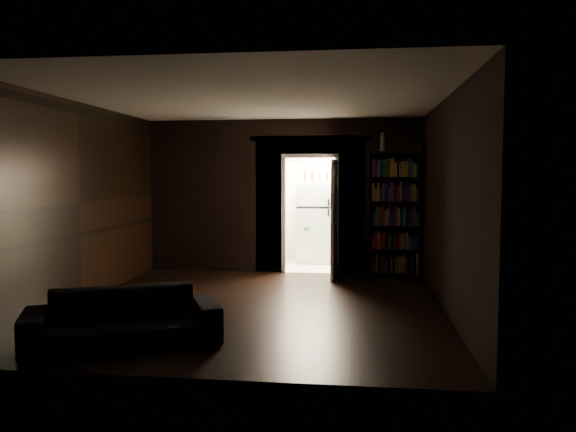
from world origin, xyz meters
name	(u,v)px	position (x,y,z in m)	size (l,w,h in m)	color
ground	(256,306)	(0.00, 0.00, 0.00)	(5.50, 5.50, 0.00)	black
room_walls	(268,182)	(-0.01, 1.07, 1.68)	(5.02, 5.61, 2.84)	black
kitchen_alcove	(315,204)	(0.50, 3.87, 1.21)	(2.20, 1.80, 2.60)	beige
sofa	(124,309)	(-1.07, -1.87, 0.38)	(1.98, 0.86, 0.76)	black
bookshelf	(394,214)	(2.00, 2.55, 1.10)	(0.90, 0.32, 2.20)	black
refrigerator	(316,222)	(0.51, 4.05, 0.82)	(0.74, 0.68, 1.65)	white
door	(334,219)	(0.95, 2.31, 1.02)	(0.85, 0.05, 2.05)	white
figurine	(383,142)	(1.78, 2.59, 2.36)	(0.11, 0.11, 0.33)	silver
bottles	(316,175)	(0.52, 3.92, 1.79)	(0.68, 0.09, 0.28)	black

